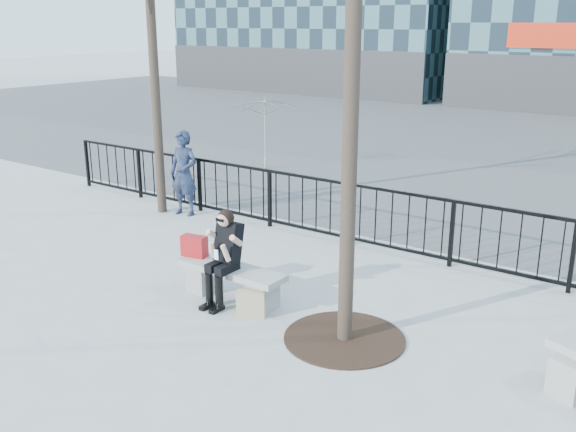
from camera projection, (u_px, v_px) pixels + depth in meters
The scene contains 10 objects.
ground at pixel (232, 299), 9.03m from camera, with size 120.00×120.00×0.00m, color #9A9995.
street_surface at pixel (533, 142), 20.70m from camera, with size 60.00×23.00×0.01m, color #474747.
railing at pixel (343, 212), 11.21m from camera, with size 14.00×0.06×1.10m.
tree_grate at pixel (344, 338), 7.89m from camera, with size 1.50×1.50×0.02m, color black.
bench_main at pixel (231, 279), 8.95m from camera, with size 1.65×0.46×0.49m.
seated_woman at pixel (223, 258), 8.71m from camera, with size 0.50×0.64×1.34m.
handbag at pixel (194, 246), 9.26m from camera, with size 0.37×0.17×0.31m, color #AA1517.
shopping_bag at pixel (251, 304), 8.45m from camera, with size 0.38×0.14×0.36m, color beige.
standing_man at pixel (184, 173), 12.77m from camera, with size 0.62×0.41×1.70m, color black.
vendor_umbrella at pixel (264, 134), 16.69m from camera, with size 2.06×2.10×1.89m, color yellow.
Camera 1 is at (5.47, -6.29, 3.75)m, focal length 40.00 mm.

